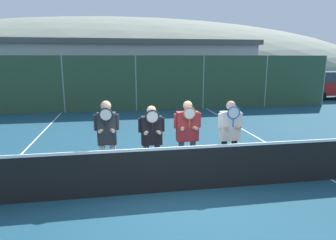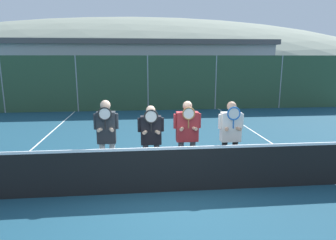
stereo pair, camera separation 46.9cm
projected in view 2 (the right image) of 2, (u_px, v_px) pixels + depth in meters
ground_plane at (165, 192)px, 6.22m from camera, size 120.00×120.00×0.00m
hill_distant at (140, 71)px, 60.05m from camera, size 100.56×55.87×19.55m
clubhouse_building at (136, 66)px, 23.48m from camera, size 20.89×5.50×3.99m
fence_back at (148, 83)px, 15.45m from camera, size 21.59×0.06×2.82m
tennis_net at (165, 169)px, 6.11m from camera, size 10.14×0.09×1.07m
court_line_left_sideline at (28, 152)px, 8.76m from camera, size 0.05×16.00×0.01m
court_line_right_sideline at (275, 145)px, 9.51m from camera, size 0.05×16.00×0.01m
player_leftmost at (107, 134)px, 6.59m from camera, size 0.54×0.34×1.84m
player_center_left at (151, 136)px, 6.75m from camera, size 0.59×0.34×1.69m
player_center_right at (187, 132)px, 6.83m from camera, size 0.63×0.34×1.78m
player_rightmost at (231, 133)px, 6.85m from camera, size 0.59×0.34×1.77m
car_far_left at (37, 90)px, 17.15m from camera, size 4.39×2.08×1.74m
car_left_of_center at (124, 90)px, 17.46m from camera, size 4.36×1.96×1.65m
car_center at (205, 87)px, 18.27m from camera, size 4.45×1.92×1.87m
car_right_of_center at (282, 87)px, 18.72m from camera, size 4.20×2.05×1.80m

